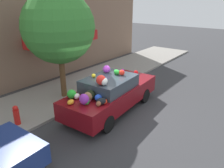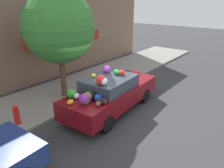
# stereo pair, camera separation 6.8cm
# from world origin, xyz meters

# --- Properties ---
(ground_plane) EXTENTS (60.00, 60.00, 0.00)m
(ground_plane) POSITION_xyz_m (0.00, 0.00, 0.00)
(ground_plane) COLOR #38383A
(sidewalk_curb) EXTENTS (24.00, 3.20, 0.10)m
(sidewalk_curb) POSITION_xyz_m (0.00, 2.70, 0.05)
(sidewalk_curb) COLOR gray
(sidewalk_curb) RESTS_ON ground
(building_facade) EXTENTS (18.00, 1.20, 6.43)m
(building_facade) POSITION_xyz_m (0.09, 4.91, 3.15)
(building_facade) COLOR #846651
(building_facade) RESTS_ON ground
(street_tree) EXTENTS (2.92, 2.92, 4.45)m
(street_tree) POSITION_xyz_m (-0.41, 2.28, 3.08)
(street_tree) COLOR brown
(street_tree) RESTS_ON sidewalk_curb
(fire_hydrant) EXTENTS (0.20, 0.20, 0.70)m
(fire_hydrant) POSITION_xyz_m (-2.98, 1.72, 0.45)
(fire_hydrant) COLOR red
(fire_hydrant) RESTS_ON sidewalk_curb
(art_car) EXTENTS (4.51, 1.90, 1.76)m
(art_car) POSITION_xyz_m (-0.08, -0.11, 0.76)
(art_car) COLOR maroon
(art_car) RESTS_ON ground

